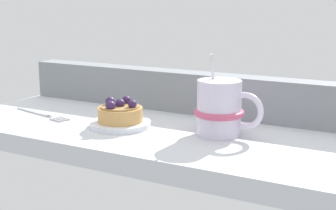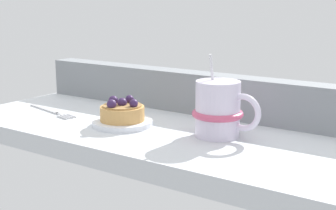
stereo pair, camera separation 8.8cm
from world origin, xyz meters
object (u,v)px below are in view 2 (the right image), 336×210
at_px(coffee_mug, 219,110).
at_px(dessert_plate, 123,123).
at_px(dessert_fork, 51,111).
at_px(raspberry_tart, 122,111).

bearing_deg(coffee_mug, dessert_plate, -167.90).
height_order(coffee_mug, dessert_fork, coffee_mug).
height_order(dessert_plate, coffee_mug, coffee_mug).
height_order(raspberry_tart, coffee_mug, coffee_mug).
xyz_separation_m(dessert_plate, raspberry_tart, (-0.00, -0.00, 0.02)).
bearing_deg(coffee_mug, dessert_fork, -173.92).
xyz_separation_m(raspberry_tart, dessert_fork, (-0.20, -0.00, -0.02)).
height_order(dessert_plate, raspberry_tart, raspberry_tart).
distance_m(dessert_plate, raspberry_tart, 0.02).
bearing_deg(dessert_plate, raspberry_tart, -171.30).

